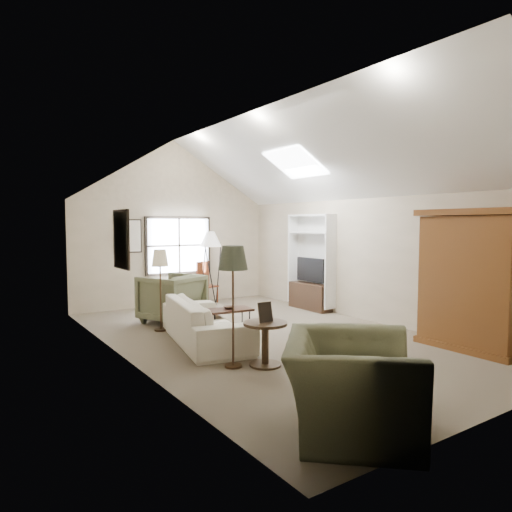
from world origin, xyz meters
TOP-DOWN VIEW (x-y plane):
  - room_shell at (0.00, 0.00)m, footprint 5.01×8.01m
  - window at (0.10, 3.96)m, footprint 1.72×0.08m
  - skylight at (1.30, 0.90)m, footprint 0.80×1.20m
  - wall_art at (-1.88, 1.94)m, footprint 1.97×3.71m
  - armoire at (2.18, -2.40)m, footprint 0.60×1.50m
  - tv_alcove at (2.34, 1.60)m, footprint 0.32×1.30m
  - media_console at (2.32, 1.60)m, footprint 0.34×1.18m
  - tv_panel at (2.32, 1.60)m, footprint 0.05×0.90m
  - sofa at (-1.08, 0.31)m, footprint 1.44×2.60m
  - armchair_near at (-1.47, -3.39)m, footprint 1.82×1.83m
  - armchair_far at (-0.92, 2.07)m, footprint 1.39×1.40m
  - coffee_table at (-0.37, 0.73)m, footprint 0.88×0.55m
  - bowl at (-0.37, 0.73)m, footprint 0.22×0.22m
  - side_table at (-0.98, -1.29)m, footprint 0.73×0.73m
  - side_chair at (0.76, 3.70)m, footprint 0.49×0.49m
  - tripod_lamp at (0.74, 3.50)m, footprint 0.58×0.58m
  - dark_lamp at (-1.38, -1.09)m, footprint 0.49×0.49m
  - tan_lamp at (-1.38, 1.51)m, footprint 0.36×0.36m

SIDE VIEW (x-z plane):
  - coffee_table at x=-0.37m, z-range 0.00..0.42m
  - media_console at x=2.32m, z-range 0.00..0.60m
  - side_table at x=-0.98m, z-range 0.00..0.62m
  - sofa at x=-1.08m, z-range 0.00..0.72m
  - armchair_near at x=-1.47m, z-range 0.00..0.90m
  - bowl at x=-0.37m, z-range 0.42..0.47m
  - armchair_far at x=-0.92m, z-range 0.00..0.97m
  - side_chair at x=0.76m, z-range 0.00..1.03m
  - tan_lamp at x=-1.38m, z-range 0.00..1.54m
  - dark_lamp at x=-1.38m, z-range 0.00..1.71m
  - tripod_lamp at x=0.74m, z-range 0.00..1.82m
  - tv_panel at x=2.32m, z-range 0.65..1.20m
  - armoire at x=2.18m, z-range 0.00..2.20m
  - tv_alcove at x=2.34m, z-range 0.10..2.20m
  - window at x=0.10m, z-range 0.74..2.16m
  - wall_art at x=-1.88m, z-range 1.29..2.17m
  - room_shell at x=0.00m, z-range 1.21..5.21m
  - skylight at x=1.30m, z-range 2.96..3.48m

